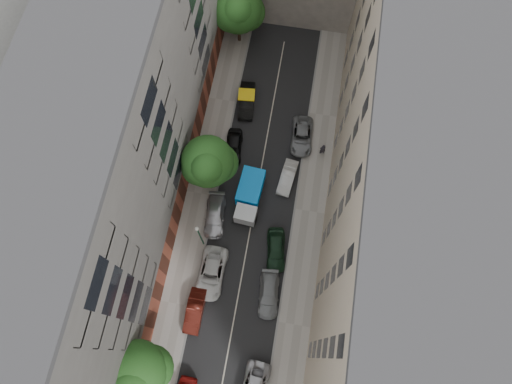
% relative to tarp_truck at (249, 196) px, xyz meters
% --- Properties ---
extents(ground, '(120.00, 120.00, 0.00)m').
position_rel_tarp_truck_xyz_m(ground, '(0.60, -0.15, -1.37)').
color(ground, '#4C4C49').
rests_on(ground, ground).
extents(road_surface, '(8.00, 44.00, 0.02)m').
position_rel_tarp_truck_xyz_m(road_surface, '(0.60, -0.15, -1.36)').
color(road_surface, black).
rests_on(road_surface, ground).
extents(sidewalk_left, '(3.00, 44.00, 0.15)m').
position_rel_tarp_truck_xyz_m(sidewalk_left, '(-4.90, -0.15, -1.30)').
color(sidewalk_left, gray).
rests_on(sidewalk_left, ground).
extents(sidewalk_right, '(3.00, 44.00, 0.15)m').
position_rel_tarp_truck_xyz_m(sidewalk_right, '(6.10, -0.15, -1.30)').
color(sidewalk_right, gray).
rests_on(sidewalk_right, ground).
extents(building_left, '(8.00, 44.00, 20.00)m').
position_rel_tarp_truck_xyz_m(building_left, '(-10.40, -0.15, 8.63)').
color(building_left, '#4B4946').
rests_on(building_left, ground).
extents(building_right, '(8.00, 44.00, 20.00)m').
position_rel_tarp_truck_xyz_m(building_right, '(11.60, -0.15, 8.63)').
color(building_right, '#B2A58B').
rests_on(building_right, ground).
extents(tarp_truck, '(2.50, 5.54, 2.49)m').
position_rel_tarp_truck_xyz_m(tarp_truck, '(0.00, 0.00, 0.00)').
color(tarp_truck, black).
rests_on(tarp_truck, ground).
extents(car_left_1, '(1.48, 4.18, 1.37)m').
position_rel_tarp_truck_xyz_m(car_left_1, '(-3.00, -11.55, -0.69)').
color(car_left_1, '#4C160F').
rests_on(car_left_1, ground).
extents(car_left_2, '(2.45, 5.20, 1.44)m').
position_rel_tarp_truck_xyz_m(car_left_2, '(-2.20, -7.95, -0.65)').
color(car_left_2, silver).
rests_on(car_left_2, ground).
extents(car_left_3, '(2.29, 4.79, 1.35)m').
position_rel_tarp_truck_xyz_m(car_left_3, '(-3.00, -2.35, -0.70)').
color(car_left_3, '#B9B8BD').
rests_on(car_left_3, ground).
extents(car_left_4, '(2.03, 4.24, 1.40)m').
position_rel_tarp_truck_xyz_m(car_left_4, '(-2.57, 5.25, -0.67)').
color(car_left_4, black).
rests_on(car_left_4, ground).
extents(car_left_5, '(1.99, 4.59, 1.47)m').
position_rel_tarp_truck_xyz_m(car_left_5, '(-2.20, 10.85, -0.64)').
color(car_left_5, black).
rests_on(car_left_5, ground).
extents(car_right_1, '(2.25, 4.64, 1.30)m').
position_rel_tarp_truck_xyz_m(car_right_1, '(3.40, -8.95, -0.72)').
color(car_right_1, slate).
rests_on(car_right_1, ground).
extents(car_right_2, '(2.37, 4.56, 1.48)m').
position_rel_tarp_truck_xyz_m(car_right_2, '(3.40, -4.70, -0.63)').
color(car_right_2, black).
rests_on(car_right_2, ground).
extents(car_right_3, '(1.81, 3.99, 1.27)m').
position_rel_tarp_truck_xyz_m(car_right_3, '(3.40, 2.86, -0.74)').
color(car_right_3, silver).
rests_on(car_right_3, ground).
extents(car_right_4, '(2.46, 4.82, 1.30)m').
position_rel_tarp_truck_xyz_m(car_right_4, '(4.20, 7.65, -0.72)').
color(car_right_4, slate).
rests_on(car_right_4, ground).
extents(tree_near, '(5.22, 4.93, 8.30)m').
position_rel_tarp_truck_xyz_m(tree_near, '(-5.70, -17.26, 4.29)').
color(tree_near, '#382619').
rests_on(tree_near, sidewalk_left).
extents(tree_mid, '(5.19, 4.90, 7.67)m').
position_rel_tarp_truck_xyz_m(tree_mid, '(-3.90, 1.15, 3.78)').
color(tree_mid, '#382619').
rests_on(tree_mid, sidewalk_left).
extents(tree_far, '(5.42, 5.17, 7.56)m').
position_rel_tarp_truck_xyz_m(tree_far, '(-4.41, 18.82, 3.62)').
color(tree_far, '#382619').
rests_on(tree_far, sidewalk_left).
extents(lamp_post, '(0.36, 0.36, 5.55)m').
position_rel_tarp_truck_xyz_m(lamp_post, '(-3.60, -5.15, 2.27)').
color(lamp_post, '#175233').
rests_on(lamp_post, sidewalk_left).
extents(pedestrian, '(0.75, 0.62, 1.76)m').
position_rel_tarp_truck_xyz_m(pedestrian, '(6.49, 6.35, -0.34)').
color(pedestrian, black).
rests_on(pedestrian, sidewalk_right).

